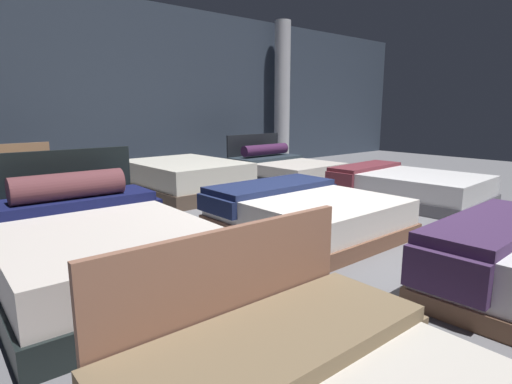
{
  "coord_description": "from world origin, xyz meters",
  "views": [
    {
      "loc": [
        -3.48,
        -3.06,
        1.4
      ],
      "look_at": [
        -0.33,
        0.62,
        0.43
      ],
      "focal_mm": 29.37,
      "sensor_mm": 36.0,
      "label": 1
    }
  ],
  "objects_px": {
    "bed_6": "(24,201)",
    "bed_5": "(408,187)",
    "bed_7": "(185,178)",
    "bed_8": "(283,168)",
    "bed_3": "(94,247)",
    "support_pillar": "(282,94)",
    "bed_4": "(303,213)"
  },
  "relations": [
    {
      "from": "bed_4",
      "to": "bed_6",
      "type": "relative_size",
      "value": 0.9
    },
    {
      "from": "bed_5",
      "to": "bed_7",
      "type": "relative_size",
      "value": 1.1
    },
    {
      "from": "bed_8",
      "to": "support_pillar",
      "type": "distance_m",
      "value": 2.76
    },
    {
      "from": "bed_3",
      "to": "support_pillar",
      "type": "distance_m",
      "value": 7.87
    },
    {
      "from": "bed_3",
      "to": "support_pillar",
      "type": "height_order",
      "value": "support_pillar"
    },
    {
      "from": "bed_4",
      "to": "bed_6",
      "type": "bearing_deg",
      "value": 129.28
    },
    {
      "from": "bed_3",
      "to": "bed_6",
      "type": "height_order",
      "value": "bed_3"
    },
    {
      "from": "bed_3",
      "to": "bed_4",
      "type": "xyz_separation_m",
      "value": [
        2.33,
        -0.15,
        -0.06
      ]
    },
    {
      "from": "bed_4",
      "to": "bed_7",
      "type": "relative_size",
      "value": 0.97
    },
    {
      "from": "support_pillar",
      "to": "bed_8",
      "type": "bearing_deg",
      "value": -133.31
    },
    {
      "from": "bed_7",
      "to": "bed_5",
      "type": "bearing_deg",
      "value": -50.31
    },
    {
      "from": "bed_3",
      "to": "support_pillar",
      "type": "relative_size",
      "value": 0.63
    },
    {
      "from": "bed_3",
      "to": "bed_6",
      "type": "bearing_deg",
      "value": 90.95
    },
    {
      "from": "bed_7",
      "to": "support_pillar",
      "type": "bearing_deg",
      "value": 23.29
    },
    {
      "from": "bed_5",
      "to": "bed_6",
      "type": "distance_m",
      "value": 5.43
    },
    {
      "from": "bed_7",
      "to": "bed_8",
      "type": "xyz_separation_m",
      "value": [
        2.36,
        0.13,
        -0.06
      ]
    },
    {
      "from": "bed_5",
      "to": "support_pillar",
      "type": "height_order",
      "value": "support_pillar"
    },
    {
      "from": "bed_3",
      "to": "bed_7",
      "type": "xyz_separation_m",
      "value": [
        2.43,
        2.59,
        -0.01
      ]
    },
    {
      "from": "bed_3",
      "to": "bed_7",
      "type": "height_order",
      "value": "bed_3"
    },
    {
      "from": "bed_3",
      "to": "bed_6",
      "type": "xyz_separation_m",
      "value": [
        0.04,
        2.65,
        -0.06
      ]
    },
    {
      "from": "bed_5",
      "to": "support_pillar",
      "type": "xyz_separation_m",
      "value": [
        1.62,
        4.47,
        1.53
      ]
    },
    {
      "from": "bed_3",
      "to": "bed_8",
      "type": "xyz_separation_m",
      "value": [
        4.79,
        2.72,
        -0.07
      ]
    },
    {
      "from": "bed_4",
      "to": "support_pillar",
      "type": "relative_size",
      "value": 0.55
    },
    {
      "from": "support_pillar",
      "to": "bed_3",
      "type": "bearing_deg",
      "value": -145.39
    },
    {
      "from": "bed_7",
      "to": "bed_8",
      "type": "distance_m",
      "value": 2.37
    },
    {
      "from": "bed_6",
      "to": "bed_5",
      "type": "bearing_deg",
      "value": -33.28
    },
    {
      "from": "bed_7",
      "to": "bed_8",
      "type": "relative_size",
      "value": 0.97
    },
    {
      "from": "bed_3",
      "to": "bed_5",
      "type": "relative_size",
      "value": 1.0
    },
    {
      "from": "bed_8",
      "to": "support_pillar",
      "type": "xyz_separation_m",
      "value": [
        1.57,
        1.67,
        1.54
      ]
    },
    {
      "from": "bed_7",
      "to": "bed_6",
      "type": "bearing_deg",
      "value": 177.38
    },
    {
      "from": "bed_5",
      "to": "bed_8",
      "type": "xyz_separation_m",
      "value": [
        0.05,
        2.8,
        -0.01
      ]
    },
    {
      "from": "bed_5",
      "to": "bed_6",
      "type": "relative_size",
      "value": 1.02
    }
  ]
}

